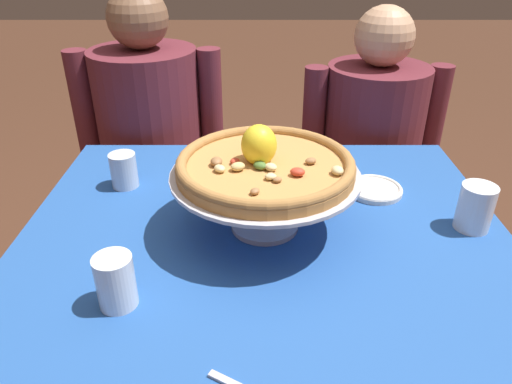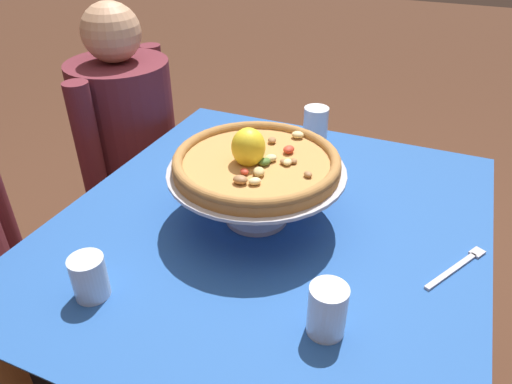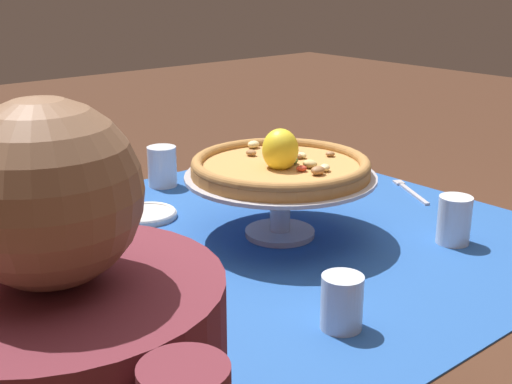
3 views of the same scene
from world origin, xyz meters
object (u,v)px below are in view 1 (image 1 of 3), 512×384
Objects in this scene: water_glass_back_left at (123,172)px; water_glass_side_right at (474,209)px; pizza at (265,164)px; water_glass_front_left at (115,285)px; pizza_stand at (265,186)px; diner_left at (153,160)px; side_plate at (374,189)px; diner_right at (367,168)px.

water_glass_side_right reaches higher than water_glass_back_left.
water_glass_back_left is at bearing 151.68° from pizza.
water_glass_back_left is 0.89× the size of water_glass_front_left.
pizza_stand reaches higher than water_glass_front_left.
water_glass_back_left is 0.53m from diner_left.
water_glass_back_left is 0.64× the size of side_plate.
diner_right is at bearing 0.08° from diner_left.
pizza is at bearing 179.70° from water_glass_side_right.
water_glass_back_left is 0.86m from water_glass_side_right.
diner_right reaches higher than pizza_stand.
water_glass_front_left is at bearing -161.37° from water_glass_side_right.
pizza_stand reaches higher than side_plate.
diner_right reaches higher than water_glass_side_right.
water_glass_side_right is at bearing -38.30° from diner_left.
water_glass_side_right is at bearing -0.30° from pizza.
pizza_stand is at bearing 179.75° from water_glass_side_right.
pizza reaches higher than water_glass_side_right.
water_glass_front_left is 0.09× the size of diner_left.
pizza_stand reaches higher than water_glass_side_right.
water_glass_front_left reaches higher than water_glass_back_left.
pizza_stand is at bearing -150.13° from side_plate.
pizza is 0.36m from side_plate.
water_glass_side_right is (0.84, -0.20, 0.01)m from water_glass_back_left.
diner_right reaches higher than water_glass_front_left.
water_glass_side_right is 1.13m from diner_left.
diner_left is at bearing -179.92° from diner_right.
pizza is 0.34× the size of diner_right.
side_plate is (0.29, 0.16, -0.15)m from pizza.
pizza is at bearing -28.32° from water_glass_back_left.
diner_left is at bearing 97.69° from water_glass_front_left.
diner_right is (0.11, 0.52, -0.20)m from side_plate.
side_plate is 0.88m from diner_left.
diner_right is at bearing 78.01° from side_plate.
diner_right reaches higher than pizza.
pizza is 3.70× the size of water_glass_front_left.
diner_right is (0.67, 0.94, -0.24)m from water_glass_front_left.
side_plate is at bearing 29.87° from pizza_stand.
side_plate is (0.29, 0.16, -0.10)m from pizza_stand.
diner_left is 1.05× the size of diner_right.
pizza_stand reaches higher than water_glass_back_left.
water_glass_side_right is at bearing -0.25° from pizza_stand.
water_glass_front_left is (-0.27, -0.25, -0.12)m from pizza.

